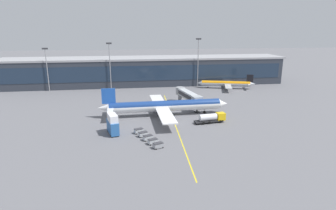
# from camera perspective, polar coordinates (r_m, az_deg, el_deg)

# --- Properties ---
(ground_plane) EXTENTS (700.00, 700.00, 0.00)m
(ground_plane) POSITION_cam_1_polar(r_m,az_deg,el_deg) (95.54, 1.08, -3.82)
(ground_plane) COLOR slate
(apron_lead_in_line) EXTENTS (4.09, 79.92, 0.01)m
(apron_lead_in_line) POSITION_cam_1_polar(r_m,az_deg,el_deg) (97.51, 1.24, -3.42)
(apron_lead_in_line) COLOR yellow
(apron_lead_in_line) RESTS_ON ground_plane
(terminal_building) EXTENTS (159.34, 22.25, 15.41)m
(terminal_building) POSITION_cam_1_polar(r_m,az_deg,el_deg) (163.22, -4.63, 6.92)
(terminal_building) COLOR #2D333D
(terminal_building) RESTS_ON ground_plane
(main_airliner) EXTENTS (48.52, 38.75, 10.91)m
(main_airliner) POSITION_cam_1_polar(r_m,az_deg,el_deg) (103.55, -0.68, -0.19)
(main_airliner) COLOR white
(main_airliner) RESTS_ON ground_plane
(jet_bridge) EXTENTS (7.18, 21.48, 6.35)m
(jet_bridge) POSITION_cam_1_polar(r_m,az_deg,el_deg) (116.27, 3.98, 2.02)
(jet_bridge) COLOR #B2B7BC
(jet_bridge) RESTS_ON ground_plane
(fuel_tanker) EXTENTS (11.04, 3.94, 3.25)m
(fuel_tanker) POSITION_cam_1_polar(r_m,az_deg,el_deg) (97.28, 8.86, -2.57)
(fuel_tanker) COLOR #232326
(fuel_tanker) RESTS_ON ground_plane
(catering_lift) EXTENTS (4.11, 7.21, 6.30)m
(catering_lift) POSITION_cam_1_polar(r_m,az_deg,el_deg) (87.33, -11.11, -3.85)
(catering_lift) COLOR #285B9E
(catering_lift) RESTS_ON ground_plane
(baggage_cart_0) EXTENTS (3.03, 2.40, 1.48)m
(baggage_cart_0) POSITION_cam_1_polar(r_m,az_deg,el_deg) (76.66, -2.01, -8.14)
(baggage_cart_0) COLOR gray
(baggage_cart_0) RESTS_ON ground_plane
(baggage_cart_1) EXTENTS (3.03, 2.40, 1.48)m
(baggage_cart_1) POSITION_cam_1_polar(r_m,az_deg,el_deg) (79.28, -3.10, -7.34)
(baggage_cart_1) COLOR #B2B7BC
(baggage_cart_1) RESTS_ON ground_plane
(baggage_cart_2) EXTENTS (3.03, 2.40, 1.48)m
(baggage_cart_2) POSITION_cam_1_polar(r_m,az_deg,el_deg) (81.94, -4.12, -6.59)
(baggage_cart_2) COLOR #B2B7BC
(baggage_cart_2) RESTS_ON ground_plane
(baggage_cart_3) EXTENTS (3.03, 2.40, 1.48)m
(baggage_cart_3) POSITION_cam_1_polar(r_m,az_deg,el_deg) (84.64, -5.07, -5.88)
(baggage_cart_3) COLOR #B2B7BC
(baggage_cart_3) RESTS_ON ground_plane
(baggage_cart_4) EXTENTS (3.03, 2.40, 1.48)m
(baggage_cart_4) POSITION_cam_1_polar(r_m,az_deg,el_deg) (87.38, -5.96, -5.22)
(baggage_cart_4) COLOR #B2B7BC
(baggage_cart_4) RESTS_ON ground_plane
(commuter_jet_far) EXTENTS (29.95, 24.13, 7.79)m
(commuter_jet_far) POSITION_cam_1_polar(r_m,az_deg,el_deg) (154.17, 11.65, 4.27)
(commuter_jet_far) COLOR #B2B7BC
(commuter_jet_far) RESTS_ON ground_plane
(apron_light_mast_0) EXTENTS (2.80, 0.50, 26.20)m
(apron_light_mast_0) POSITION_cam_1_polar(r_m,az_deg,el_deg) (154.90, 6.10, 9.20)
(apron_light_mast_0) COLOR gray
(apron_light_mast_0) RESTS_ON ground_plane
(apron_light_mast_1) EXTENTS (2.80, 0.50, 21.92)m
(apron_light_mast_1) POSITION_cam_1_polar(r_m,az_deg,el_deg) (155.52, -23.31, 7.26)
(apron_light_mast_1) COLOR gray
(apron_light_mast_1) RESTS_ON ground_plane
(apron_light_mast_2) EXTENTS (2.80, 0.50, 24.27)m
(apron_light_mast_2) POSITION_cam_1_polar(r_m,az_deg,el_deg) (150.44, -11.68, 8.42)
(apron_light_mast_2) COLOR gray
(apron_light_mast_2) RESTS_ON ground_plane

